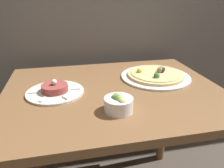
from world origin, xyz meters
name	(u,v)px	position (x,y,z in m)	size (l,w,h in m)	color
dining_table	(114,112)	(0.00, 0.40, 0.66)	(1.02, 0.80, 0.79)	brown
pizza_plate	(156,75)	(0.25, 0.50, 0.80)	(0.37, 0.37, 0.05)	silver
tartare_plate	(55,90)	(-0.27, 0.41, 0.80)	(0.26, 0.26, 0.07)	silver
small_bowl	(119,103)	(-0.03, 0.20, 0.82)	(0.11, 0.11, 0.07)	white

